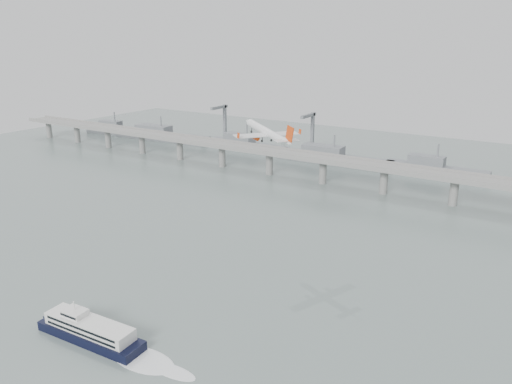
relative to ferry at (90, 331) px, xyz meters
The scene contains 5 objects.
ground 47.04m from the ferry, 75.26° to the left, with size 900.00×900.00×0.00m, color slate.
bridge 245.94m from the ferry, 87.49° to the left, with size 800.00×22.00×23.90m.
distant_fleet 341.95m from the ferry, 114.80° to the left, with size 453.00×60.90×40.00m.
ferry is the anchor object (origin of this frame).
airliner 124.59m from the ferry, 82.13° to the left, with size 39.77×37.36×11.30m.
Camera 1 is at (133.51, -151.84, 113.18)m, focal length 35.00 mm.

